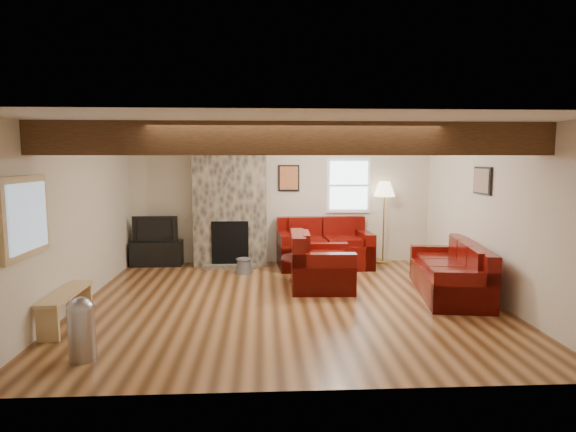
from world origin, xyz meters
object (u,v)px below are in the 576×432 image
loveseat (324,243)px  tv_cabinet (157,253)px  coffee_table (306,269)px  armchair_red (321,260)px  sofa_three (449,269)px  floor_lamp (384,193)px  television (156,228)px

loveseat → tv_cabinet: size_ratio=1.80×
loveseat → tv_cabinet: bearing=171.1°
coffee_table → tv_cabinet: size_ratio=0.89×
armchair_red → loveseat: bearing=-7.2°
sofa_three → floor_lamp: size_ratio=1.26×
loveseat → television: television is taller
loveseat → tv_cabinet: loveseat is taller
armchair_red → tv_cabinet: bearing=61.0°
sofa_three → floor_lamp: floor_lamp is taller
sofa_three → loveseat: 2.60m
coffee_table → television: television is taller
sofa_three → floor_lamp: 2.55m
sofa_three → armchair_red: armchair_red is taller
armchair_red → floor_lamp: size_ratio=0.68×
sofa_three → tv_cabinet: sofa_three is taller
coffee_table → television: size_ratio=1.01×
sofa_three → coffee_table: 2.30m
armchair_red → coffee_table: armchair_red is taller
tv_cabinet → television: size_ratio=1.13×
armchair_red → coffee_table: bearing=29.9°
coffee_table → television: bearing=153.3°
television → floor_lamp: 4.54m
loveseat → coffee_table: 1.23m
sofa_three → television: television is taller
loveseat → armchair_red: bearing=-102.8°
loveseat → armchair_red: (-0.24, -1.50, -0.02)m
sofa_three → tv_cabinet: bearing=-106.2°
sofa_three → television: (-4.93, 2.29, 0.34)m
loveseat → television: bearing=171.1°
coffee_table → floor_lamp: 2.51m
armchair_red → floor_lamp: 2.53m
loveseat → coffee_table: bearing=-115.7°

